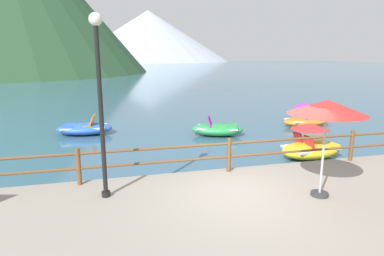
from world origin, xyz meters
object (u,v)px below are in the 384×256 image
Objects in this scene: lamp_post at (100,91)px; pedal_boat_0 at (218,129)px; beach_umbrella at (327,109)px; pedal_boat_3 at (306,118)px; pedal_boat_1 at (84,128)px; pedal_boat_2 at (311,146)px.

pedal_boat_0 is (4.85, 6.46, -2.55)m from lamp_post.
beach_umbrella is 0.89× the size of pedal_boat_3.
pedal_boat_0 reaches higher than pedal_boat_1.
lamp_post is 1.81× the size of beach_umbrella.
beach_umbrella is 0.87× the size of pedal_boat_0.
beach_umbrella is at bearing -90.35° from pedal_boat_0.
lamp_post is at bearing 166.35° from beach_umbrella.
pedal_boat_2 reaches higher than pedal_boat_1.
pedal_boat_3 is (9.84, 7.26, -2.45)m from lamp_post.
pedal_boat_1 is 9.76m from pedal_boat_2.
pedal_boat_2 is (2.16, -3.93, 0.15)m from pedal_boat_0.
lamp_post is at bearing -126.90° from pedal_boat_0.
pedal_boat_1 is 1.05× the size of pedal_boat_2.
pedal_boat_1 is at bearing 96.92° from lamp_post.
pedal_boat_0 is 1.00× the size of pedal_boat_1.
pedal_boat_2 reaches higher than pedal_boat_0.
pedal_boat_3 is at bearing 9.02° from pedal_boat_0.
lamp_post is 8.58m from pedal_boat_1.
lamp_post is 1.65× the size of pedal_boat_2.
beach_umbrella is 7.93m from pedal_boat_0.
pedal_boat_2 is at bearing 19.89° from lamp_post.
lamp_post is 12.46m from pedal_boat_3.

